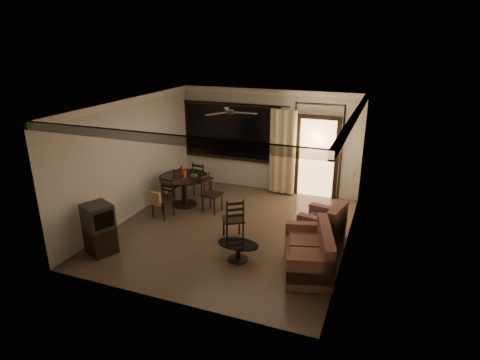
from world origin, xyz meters
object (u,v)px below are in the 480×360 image
at_px(dining_table, 184,182).
at_px(side_chair, 233,227).
at_px(sofa, 311,254).
at_px(dining_chair_west, 174,191).
at_px(dining_chair_north, 202,185).
at_px(dining_chair_south, 163,205).
at_px(dining_chair_east, 212,201).
at_px(tv_cabinet, 99,229).
at_px(armchair, 324,226).
at_px(coffee_table, 238,249).

distance_m(dining_table, side_chair, 2.28).
relative_size(dining_table, sofa, 0.74).
distance_m(dining_chair_west, dining_chair_north, 0.83).
bearing_deg(dining_chair_south, dining_chair_east, 45.70).
relative_size(dining_chair_south, side_chair, 0.98).
bearing_deg(dining_chair_east, dining_table, 89.93).
distance_m(dining_chair_south, tv_cabinet, 1.92).
bearing_deg(dining_chair_east, armchair, -91.49).
relative_size(dining_chair_west, dining_chair_east, 1.00).
distance_m(dining_chair_west, tv_cabinet, 2.87).
distance_m(dining_table, dining_chair_north, 0.85).
height_order(dining_chair_south, tv_cabinet, tv_cabinet).
distance_m(armchair, side_chair, 1.91).
bearing_deg(dining_chair_west, armchair, 88.04).
bearing_deg(sofa, dining_table, 137.06).
xyz_separation_m(dining_chair_west, tv_cabinet, (-0.01, -2.86, 0.24)).
bearing_deg(armchair, dining_chair_west, -179.69).
bearing_deg(dining_chair_north, side_chair, 139.15).
xyz_separation_m(dining_chair_south, side_chair, (2.00, -0.44, -0.02)).
xyz_separation_m(sofa, side_chair, (-1.78, 0.60, -0.03)).
relative_size(dining_chair_north, tv_cabinet, 0.92).
relative_size(dining_chair_west, dining_chair_north, 1.00).
xyz_separation_m(dining_chair_south, coffee_table, (2.40, -1.19, -0.07)).
relative_size(tv_cabinet, sofa, 0.62).
bearing_deg(coffee_table, side_chair, 117.96).
xyz_separation_m(armchair, side_chair, (-1.80, -0.63, -0.05)).
distance_m(tv_cabinet, side_chair, 2.71).
bearing_deg(tv_cabinet, side_chair, 57.21).
height_order(dining_chair_west, dining_chair_north, same).
xyz_separation_m(dining_chair_west, side_chair, (2.26, -1.41, 0.01)).
height_order(dining_chair_east, sofa, dining_chair_east).
height_order(dining_chair_west, coffee_table, dining_chair_west).
relative_size(coffee_table, side_chair, 0.84).
xyz_separation_m(dining_chair_south, armchair, (3.80, 0.19, 0.03)).
height_order(dining_table, coffee_table, dining_table).
bearing_deg(sofa, tv_cabinet, 176.31).
bearing_deg(dining_chair_east, dining_chair_west, 86.95).
relative_size(dining_chair_north, sofa, 0.57).
bearing_deg(sofa, dining_chair_west, 137.94).
height_order(sofa, coffee_table, sofa).
relative_size(dining_chair_east, coffee_table, 1.17).
bearing_deg(dining_chair_west, dining_table, 81.04).
height_order(tv_cabinet, sofa, tv_cabinet).
bearing_deg(dining_chair_south, dining_chair_west, 114.12).
distance_m(dining_chair_north, sofa, 4.41).
distance_m(tv_cabinet, armchair, 4.58).
relative_size(dining_table, armchair, 1.29).
height_order(dining_chair_west, side_chair, side_chair).
bearing_deg(tv_cabinet, dining_chair_north, 106.03).
xyz_separation_m(dining_chair_north, sofa, (3.52, -2.66, 0.04)).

